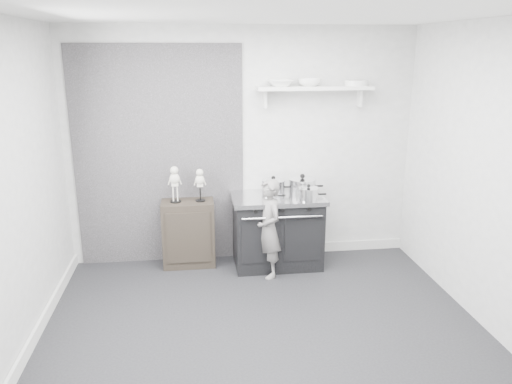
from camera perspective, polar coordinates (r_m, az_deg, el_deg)
ground at (r=4.60m, az=0.99°, el=-15.99°), size 4.00×4.00×0.00m
room_shell at (r=4.11m, az=-0.43°, el=4.81°), size 4.02×3.62×2.71m
wall_shelf at (r=5.72m, az=6.70°, el=11.62°), size 1.30×0.26×0.24m
stove at (r=5.78m, az=2.46°, el=-4.41°), size 1.04×0.65×0.83m
side_cabinet at (r=5.84m, az=-7.72°, el=-4.69°), size 0.59×0.35×0.77m
child at (r=5.45m, az=1.45°, el=-4.22°), size 0.37×0.46×1.10m
pot_back_left at (r=5.72m, az=1.99°, el=0.61°), size 0.36×0.27×0.21m
pot_back_right at (r=5.75m, az=5.31°, el=0.70°), size 0.41×0.32×0.23m
pot_front_right at (r=5.50m, az=6.03°, el=-0.22°), size 0.31×0.23×0.18m
pot_front_center at (r=5.45m, az=1.62°, el=-0.37°), size 0.26×0.17×0.16m
skeleton_full at (r=5.65m, az=-9.27°, el=1.19°), size 0.13×0.09×0.48m
skeleton_torso at (r=5.66m, az=-6.43°, el=1.07°), size 0.12×0.08×0.43m
bowl_large at (r=5.63m, az=2.81°, el=12.32°), size 0.28×0.28×0.07m
bowl_small at (r=5.69m, az=6.12°, el=12.35°), size 0.26×0.26×0.08m
plate_stack at (r=5.84m, az=11.37°, el=12.12°), size 0.26×0.26×0.06m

